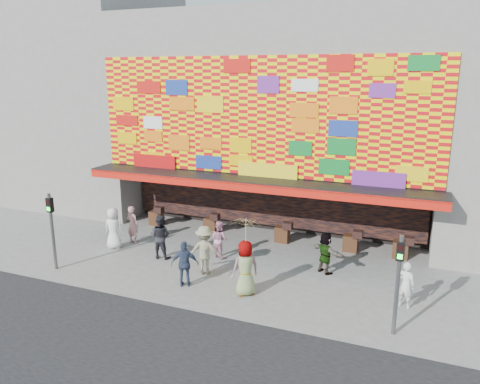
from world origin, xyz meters
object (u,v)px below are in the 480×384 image
at_px(ped_g, 245,268).
at_px(ped_d, 205,250).
at_px(signal_left, 52,223).
at_px(parasol, 245,233).
at_px(ped_c, 160,236).
at_px(ped_e, 185,264).
at_px(ped_b, 133,225).
at_px(signal_right, 398,274).
at_px(ped_a, 114,228).
at_px(ped_h, 406,285).
at_px(ped_i, 219,239).
at_px(ped_f, 325,253).

bearing_deg(ped_g, ped_d, -68.95).
relative_size(signal_left, parasol, 1.53).
relative_size(ped_c, ped_g, 0.95).
bearing_deg(ped_d, ped_c, -35.13).
bearing_deg(ped_e, ped_b, -58.14).
xyz_separation_m(signal_right, ped_a, (-11.67, 2.69, -0.97)).
bearing_deg(ped_e, ped_g, 161.67).
bearing_deg(ped_c, ped_b, -30.40).
xyz_separation_m(ped_d, parasol, (2.01, -1.02, 1.27)).
xyz_separation_m(ped_g, parasol, (0.00, -0.00, 1.25)).
bearing_deg(ped_d, ped_g, 135.73).
bearing_deg(ped_g, ped_e, -37.61).
height_order(ped_c, ped_e, ped_c).
distance_m(ped_a, ped_e, 5.07).
relative_size(signal_right, ped_c, 1.66).
height_order(ped_h, parasol, parasol).
height_order(ped_c, ped_i, ped_c).
bearing_deg(ped_g, ped_b, -65.76).
relative_size(ped_e, ped_g, 0.87).
xyz_separation_m(ped_d, ped_h, (7.08, 0.08, -0.16)).
distance_m(ped_c, ped_e, 2.92).
bearing_deg(ped_g, ped_a, -58.32).
bearing_deg(ped_f, ped_e, 66.34).
relative_size(signal_right, parasol, 1.53).
height_order(signal_left, ped_a, signal_left).
bearing_deg(ped_e, signal_right, 152.75).
bearing_deg(ped_h, signal_right, 104.40).
bearing_deg(ped_h, signal_left, 28.67).
height_order(ped_a, parasol, parasol).
height_order(ped_d, ped_e, ped_d).
height_order(ped_b, ped_i, ped_b).
height_order(ped_a, ped_e, ped_a).
bearing_deg(ped_f, parasol, 84.61).
distance_m(signal_left, ped_a, 2.95).
relative_size(ped_e, ped_f, 1.05).
distance_m(signal_right, ped_a, 12.01).
height_order(ped_e, ped_g, ped_g).
relative_size(ped_c, ped_d, 0.97).
bearing_deg(ped_c, ped_g, 154.54).
height_order(ped_e, parasol, parasol).
bearing_deg(ped_c, ped_h, 172.43).
xyz_separation_m(ped_a, ped_e, (4.59, -2.15, -0.06)).
relative_size(ped_a, ped_d, 0.95).
bearing_deg(signal_left, ped_c, 38.36).
bearing_deg(ped_b, signal_left, 83.01).
height_order(signal_right, ped_d, signal_right).
relative_size(signal_left, ped_i, 1.96).
bearing_deg(ped_h, ped_d, 21.11).
height_order(ped_f, ped_h, ped_f).
xyz_separation_m(ped_a, parasol, (6.80, -1.97, 1.31)).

